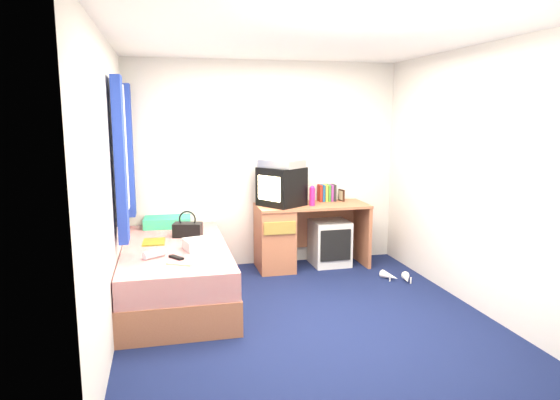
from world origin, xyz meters
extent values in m
plane|color=#0C1438|center=(0.00, 0.00, 0.00)|extent=(3.40, 3.40, 0.00)
plane|color=white|center=(0.00, 0.00, 2.40)|extent=(3.40, 3.40, 0.00)
plane|color=silver|center=(0.00, 1.70, 1.20)|extent=(3.20, 0.00, 3.20)
plane|color=silver|center=(0.00, -1.70, 1.20)|extent=(3.20, 0.00, 3.20)
plane|color=silver|center=(-1.60, 0.00, 1.20)|extent=(0.00, 3.40, 3.40)
plane|color=silver|center=(1.60, 0.00, 1.20)|extent=(0.00, 3.40, 3.40)
cube|color=#B06B49|center=(-1.10, 0.70, 0.15)|extent=(1.00, 2.00, 0.30)
cube|color=olive|center=(-0.60, 0.30, 0.16)|extent=(0.02, 0.70, 0.18)
cube|color=silver|center=(-1.10, 0.70, 0.42)|extent=(0.98, 1.98, 0.24)
cube|color=#1CA0B8|center=(-1.16, 1.55, 0.60)|extent=(0.53, 0.35, 0.11)
cube|color=#B06B49|center=(0.49, 1.42, 0.73)|extent=(1.30, 0.55, 0.03)
cube|color=#B06B49|center=(0.04, 1.42, 0.36)|extent=(0.40, 0.52, 0.72)
cube|color=#B06B49|center=(1.12, 1.42, 0.36)|extent=(0.04, 0.52, 0.72)
cube|color=#B06B49|center=(0.74, 1.67, 0.45)|extent=(0.78, 0.03, 0.55)
cube|color=silver|center=(0.73, 1.46, 0.27)|extent=(0.44, 0.44, 0.54)
cube|color=black|center=(0.13, 1.44, 0.97)|extent=(0.59, 0.59, 0.44)
cube|color=#FFE3A1|center=(-0.04, 1.33, 0.97)|extent=(0.20, 0.28, 0.27)
cube|color=#BDBDBF|center=(0.13, 1.44, 1.23)|extent=(0.54, 0.56, 0.09)
cube|color=maroon|center=(0.64, 1.60, 0.85)|extent=(0.03, 0.13, 0.20)
cube|color=navy|center=(0.68, 1.60, 0.85)|extent=(0.03, 0.13, 0.20)
cube|color=gold|center=(0.71, 1.60, 0.85)|extent=(0.03, 0.13, 0.20)
cube|color=#337F33|center=(0.75, 1.60, 0.85)|extent=(0.03, 0.13, 0.20)
cube|color=#7F337F|center=(0.78, 1.60, 0.85)|extent=(0.03, 0.13, 0.20)
cube|color=#262626|center=(0.82, 1.60, 0.85)|extent=(0.03, 0.13, 0.20)
cube|color=black|center=(0.91, 1.57, 0.82)|extent=(0.04, 0.12, 0.14)
cylinder|color=#CD1D6E|center=(0.47, 1.34, 0.85)|extent=(0.07, 0.07, 0.20)
cylinder|color=silver|center=(0.34, 1.51, 0.84)|extent=(0.06, 0.06, 0.18)
cube|color=black|center=(-0.96, 1.03, 0.61)|extent=(0.32, 0.23, 0.14)
torus|color=black|center=(-0.96, 1.03, 0.72)|extent=(0.18, 0.06, 0.18)
cube|color=silver|center=(-0.86, 0.50, 0.59)|extent=(0.35, 0.31, 0.10)
cube|color=yellow|center=(-1.30, 0.86, 0.55)|extent=(0.22, 0.29, 0.01)
cylinder|color=silver|center=(-1.29, 0.31, 0.58)|extent=(0.21, 0.17, 0.07)
cube|color=yellow|center=(-1.08, 0.06, 0.55)|extent=(0.22, 0.16, 0.01)
cube|color=black|center=(-1.10, 0.24, 0.55)|extent=(0.13, 0.16, 0.02)
cube|color=silver|center=(-1.58, 0.90, 1.45)|extent=(0.02, 0.90, 1.10)
cube|color=white|center=(-1.57, 0.90, 2.04)|extent=(0.06, 1.06, 0.08)
cube|color=white|center=(-1.57, 0.90, 0.86)|extent=(0.06, 1.06, 0.08)
cube|color=navy|center=(-1.53, 0.31, 1.40)|extent=(0.08, 0.24, 1.40)
cube|color=navy|center=(-1.53, 1.49, 1.40)|extent=(0.08, 0.24, 1.40)
cone|color=white|center=(1.19, 0.76, 0.04)|extent=(0.17, 0.24, 0.09)
cone|color=white|center=(1.33, 0.64, 0.04)|extent=(0.16, 0.24, 0.09)
camera|label=1|loc=(-1.18, -4.06, 1.78)|focal=32.00mm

